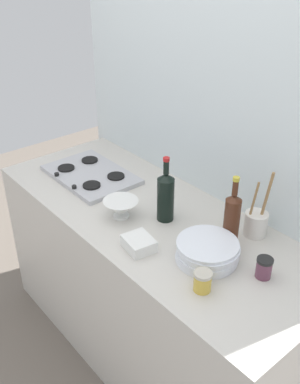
% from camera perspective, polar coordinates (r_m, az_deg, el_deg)
% --- Properties ---
extents(ground_plane, '(6.00, 6.00, 0.00)m').
position_cam_1_polar(ground_plane, '(2.70, -0.00, -19.06)').
color(ground_plane, '#6B6056').
rests_on(ground_plane, ground).
extents(counter_block, '(1.80, 0.70, 0.90)m').
position_cam_1_polar(counter_block, '(2.38, -0.00, -11.96)').
color(counter_block, beige).
rests_on(counter_block, ground).
extents(backsplash_panel, '(1.90, 0.06, 2.13)m').
position_cam_1_polar(backsplash_panel, '(2.25, 7.46, 4.09)').
color(backsplash_panel, silver).
rests_on(backsplash_panel, ground).
extents(stovetop_hob, '(0.51, 0.34, 0.04)m').
position_cam_1_polar(stovetop_hob, '(2.44, -7.65, 2.24)').
color(stovetop_hob, '#B2B2B7').
rests_on(stovetop_hob, counter_block).
extents(plate_stack, '(0.26, 0.26, 0.08)m').
position_cam_1_polar(plate_stack, '(1.81, 7.44, -7.61)').
color(plate_stack, white).
rests_on(plate_stack, counter_block).
extents(wine_bottle_leftmost, '(0.07, 0.07, 0.32)m').
position_cam_1_polar(wine_bottle_leftmost, '(1.88, 10.51, -3.30)').
color(wine_bottle_leftmost, '#472314').
rests_on(wine_bottle_leftmost, counter_block).
extents(wine_bottle_mid_left, '(0.08, 0.08, 0.32)m').
position_cam_1_polar(wine_bottle_mid_left, '(2.00, 2.02, -0.48)').
color(wine_bottle_mid_left, black).
rests_on(wine_bottle_mid_left, counter_block).
extents(mixing_bowl, '(0.17, 0.17, 0.09)m').
position_cam_1_polar(mixing_bowl, '(2.06, -3.77, -2.07)').
color(mixing_bowl, white).
rests_on(mixing_bowl, counter_block).
extents(butter_dish, '(0.15, 0.13, 0.05)m').
position_cam_1_polar(butter_dish, '(1.87, -1.46, -6.64)').
color(butter_dish, white).
rests_on(butter_dish, counter_block).
extents(utensil_crock, '(0.10, 0.10, 0.31)m').
position_cam_1_polar(utensil_crock, '(1.99, 13.51, -3.85)').
color(utensil_crock, silver).
rests_on(utensil_crock, counter_block).
extents(condiment_jar_front, '(0.07, 0.07, 0.08)m').
position_cam_1_polar(condiment_jar_front, '(1.67, 6.79, -11.34)').
color(condiment_jar_front, gold).
rests_on(condiment_jar_front, counter_block).
extents(condiment_jar_rear, '(0.06, 0.06, 0.09)m').
position_cam_1_polar(condiment_jar_rear, '(1.77, 14.48, -9.43)').
color(condiment_jar_rear, '#66384C').
rests_on(condiment_jar_rear, counter_block).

